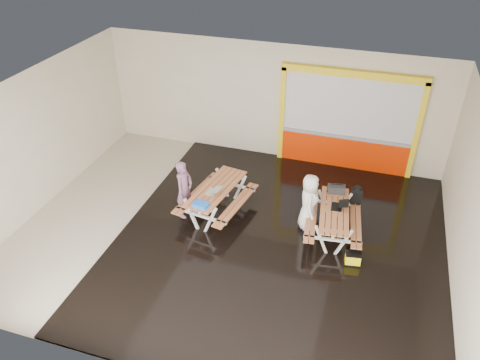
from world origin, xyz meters
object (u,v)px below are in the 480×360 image
(picnic_table_right, at_px, (334,216))
(backpack, at_px, (356,195))
(person_right, at_px, (309,202))
(blue_pouch, at_px, (201,205))
(picnic_table_left, at_px, (216,194))
(fluke_bag, at_px, (353,259))
(person_left, at_px, (184,189))
(toolbox, at_px, (336,189))
(dark_case, at_px, (315,226))
(laptop_left, at_px, (213,191))
(laptop_right, at_px, (339,206))

(picnic_table_right, height_order, backpack, backpack)
(picnic_table_right, distance_m, person_right, 0.66)
(picnic_table_right, relative_size, blue_pouch, 5.87)
(picnic_table_left, relative_size, fluke_bag, 5.94)
(blue_pouch, bearing_deg, person_left, 141.76)
(picnic_table_left, distance_m, backpack, 3.46)
(picnic_table_right, distance_m, person_left, 3.65)
(person_left, distance_m, person_right, 3.04)
(person_left, bearing_deg, toolbox, -64.27)
(person_right, distance_m, dark_case, 0.71)
(picnic_table_right, bearing_deg, blue_pouch, -163.43)
(laptop_left, xyz_separation_m, fluke_bag, (3.49, -0.65, -0.67))
(person_right, relative_size, blue_pouch, 4.19)
(picnic_table_left, height_order, toolbox, toolbox)
(picnic_table_right, distance_m, toolbox, 0.78)
(picnic_table_left, distance_m, laptop_left, 0.33)
(person_left, relative_size, dark_case, 4.35)
(person_left, bearing_deg, fluke_bag, -88.82)
(picnic_table_left, distance_m, laptop_right, 3.00)
(blue_pouch, bearing_deg, fluke_bag, -0.43)
(laptop_left, height_order, laptop_right, laptop_left)
(picnic_table_left, xyz_separation_m, laptop_left, (0.01, -0.22, 0.24))
(person_right, height_order, laptop_right, person_right)
(backpack, distance_m, fluke_bag, 1.87)
(laptop_right, bearing_deg, toolbox, 103.94)
(laptop_left, relative_size, fluke_bag, 1.08)
(picnic_table_right, height_order, dark_case, picnic_table_right)
(picnic_table_right, bearing_deg, toolbox, 95.51)
(blue_pouch, xyz_separation_m, fluke_bag, (3.58, -0.03, -0.67))
(backpack, height_order, fluke_bag, backpack)
(picnic_table_left, distance_m, fluke_bag, 3.63)
(person_right, distance_m, fluke_bag, 1.68)
(laptop_left, bearing_deg, blue_pouch, -97.57)
(blue_pouch, xyz_separation_m, toolbox, (2.92, 1.61, -0.01))
(picnic_table_left, distance_m, toolbox, 2.96)
(laptop_right, bearing_deg, backpack, 65.92)
(laptop_right, relative_size, toolbox, 0.92)
(person_left, relative_size, toolbox, 3.39)
(person_right, bearing_deg, fluke_bag, -140.75)
(backpack, bearing_deg, laptop_left, -160.97)
(picnic_table_left, bearing_deg, dark_case, 2.64)
(person_right, relative_size, backpack, 3.21)
(person_right, bearing_deg, blue_pouch, 101.01)
(laptop_left, bearing_deg, laptop_right, 7.46)
(laptop_left, height_order, backpack, laptop_left)
(laptop_right, bearing_deg, dark_case, -173.35)
(laptop_right, distance_m, blue_pouch, 3.23)
(picnic_table_right, relative_size, person_right, 1.40)
(toolbox, relative_size, backpack, 1.00)
(toolbox, bearing_deg, picnic_table_left, -164.72)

